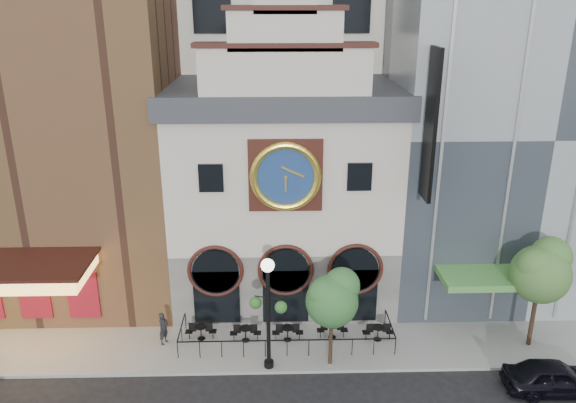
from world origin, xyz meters
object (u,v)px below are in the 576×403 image
Objects in this scene: car_right at (555,377)px; lamppost at (268,302)px; tree_right at (542,269)px; bistro_1 at (246,333)px; bistro_4 at (378,332)px; bistro_0 at (201,331)px; bistro_3 at (332,330)px; pedestrian at (163,328)px; bistro_2 at (288,332)px; tree_left at (333,297)px.

lamppost is at bearing 83.25° from car_right.
bistro_1 is at bearing 177.36° from tree_right.
car_right is (7.17, -4.02, 0.14)m from bistro_4.
bistro_0 and bistro_3 have the same top height.
car_right reaches higher than bistro_1.
lamppost is at bearing -86.58° from pedestrian.
pedestrian is at bearing -170.40° from bistro_0.
bistro_1 is at bearing 179.57° from bistro_2.
bistro_1 is 3.91m from lamppost.
bistro_1 and bistro_2 have the same top height.
tree_left is at bearing 79.48° from car_right.
bistro_1 is 0.36× the size of car_right.
car_right is at bearing -19.24° from bistro_2.
lamppost is 1.16× the size of tree_left.
bistro_4 is 0.28× the size of tree_right.
bistro_1 is 14.52m from car_right.
bistro_4 is (4.60, -0.09, 0.00)m from bistro_2.
bistro_0 is at bearing -55.56° from pedestrian.
pedestrian is at bearing -179.29° from bistro_2.
lamppost reaches higher than bistro_2.
bistro_1 and bistro_4 have the same top height.
tree_left is (2.97, 0.21, 0.09)m from lamppost.
bistro_4 is at bearing 175.85° from tree_right.
bistro_0 is at bearing 174.64° from bistro_1.
tree_left is (4.17, -1.96, 3.12)m from bistro_1.
bistro_2 is at bearing 176.98° from tree_right.
car_right reaches higher than bistro_2.
bistro_2 and bistro_3 have the same top height.
bistro_2 is 2.30m from bistro_3.
bistro_1 is 1.00× the size of bistro_3.
bistro_3 is 10.63m from tree_right.
bistro_1 is at bearing -5.36° from bistro_0.
lamppost is at bearing -159.60° from bistro_4.
bistro_2 is 4.60m from bistro_4.
bistro_1 is 14.85m from tree_right.
bistro_2 is 3.83m from lamppost.
lamppost is (-5.55, -2.06, 3.03)m from bistro_4.
bistro_4 is at bearing -6.40° from bistro_3.
car_right is at bearing 11.01° from lamppost.
lamppost is (-0.95, -2.16, 3.03)m from bistro_2.
tree_left reaches higher than bistro_3.
tree_left is at bearing -172.72° from tree_right.
bistro_2 is 0.92× the size of pedestrian.
bistro_2 is at bearing -2.98° from bistro_0.
bistro_4 is 10.86m from pedestrian.
bistro_2 is at bearing -0.43° from bistro_1.
bistro_3 is at bearing 67.69° from car_right.
car_right is 0.78× the size of tree_right.
bistro_3 is 0.36× the size of car_right.
bistro_4 is 0.28× the size of lamppost.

